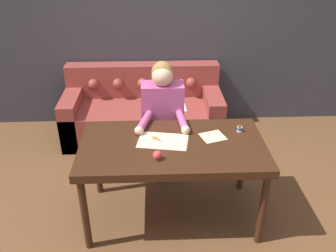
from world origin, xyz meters
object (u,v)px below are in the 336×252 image
at_px(couch, 143,112).
at_px(thread_spool, 240,129).
at_px(dining_table, 173,151).
at_px(pin_cushion, 157,156).
at_px(person, 163,123).
at_px(scissors, 158,140).

distance_m(couch, thread_spool, 1.67).
relative_size(dining_table, pin_cushion, 21.62).
relative_size(person, pin_cushion, 17.84).
height_order(dining_table, pin_cushion, pin_cushion).
bearing_deg(thread_spool, dining_table, -162.94).
bearing_deg(person, thread_spool, -31.68).
height_order(couch, thread_spool, couch).
bearing_deg(couch, person, -76.21).
relative_size(person, scissors, 6.69).
height_order(couch, pin_cushion, couch).
distance_m(person, pin_cushion, 0.83).
height_order(couch, person, person).
height_order(dining_table, thread_spool, thread_spool).
distance_m(dining_table, couch, 1.58).
xyz_separation_m(couch, thread_spool, (0.89, -1.32, 0.49)).
xyz_separation_m(scissors, pin_cushion, (-0.01, -0.29, 0.03)).
xyz_separation_m(dining_table, thread_spool, (0.60, 0.18, 0.10)).
bearing_deg(person, scissors, -95.97).
distance_m(thread_spool, pin_cushion, 0.83).
height_order(dining_table, scissors, scissors).
height_order(dining_table, couch, couch).
bearing_deg(couch, scissors, -83.32).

